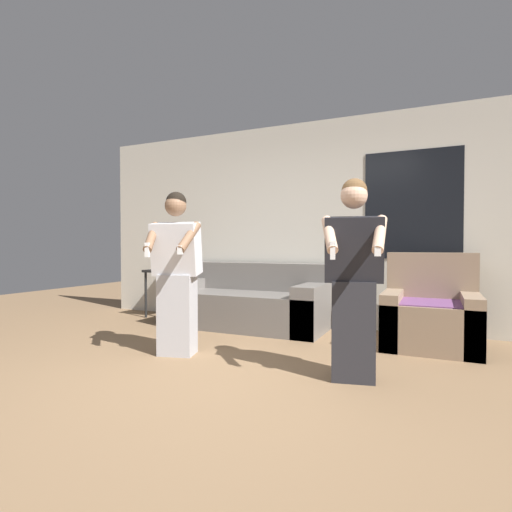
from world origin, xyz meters
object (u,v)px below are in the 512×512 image
(person_left, at_px, (176,274))
(person_right, at_px, (353,280))
(side_table, at_px, (168,276))
(armchair, at_px, (431,316))

(person_left, xyz_separation_m, person_right, (1.69, -0.04, 0.00))
(side_table, height_order, person_left, person_left)
(side_table, height_order, person_right, person_right)
(armchair, relative_size, person_left, 0.62)
(side_table, xyz_separation_m, person_left, (1.36, -1.68, 0.18))
(armchair, height_order, side_table, armchair)
(armchair, height_order, person_right, person_right)
(person_left, bearing_deg, armchair, 31.40)
(person_left, distance_m, person_right, 1.70)
(armchair, relative_size, side_table, 1.15)
(side_table, distance_m, person_left, 2.17)
(armchair, distance_m, side_table, 3.62)
(side_table, distance_m, person_right, 3.51)
(armchair, height_order, person_left, person_left)
(person_left, height_order, person_right, person_right)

